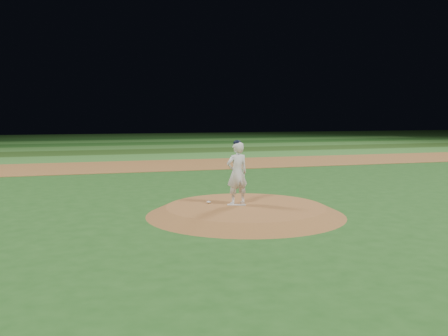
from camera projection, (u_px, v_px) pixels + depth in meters
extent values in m
plane|color=#1F4F19|center=(245.00, 215.00, 13.84)|extent=(120.00, 120.00, 0.00)
cube|color=brown|center=(158.00, 165.00, 27.13)|extent=(70.00, 6.00, 0.02)
cube|color=#337129|center=(144.00, 157.00, 32.35)|extent=(70.00, 5.00, 0.02)
cube|color=#214215|center=(134.00, 152.00, 37.09)|extent=(70.00, 5.00, 0.02)
cube|color=#316926|center=(127.00, 147.00, 41.84)|extent=(70.00, 5.00, 0.02)
cube|color=#1C4B18|center=(121.00, 144.00, 46.58)|extent=(70.00, 5.00, 0.02)
cube|color=#327229|center=(116.00, 141.00, 51.33)|extent=(70.00, 5.00, 0.02)
cube|color=#194716|center=(112.00, 139.00, 56.08)|extent=(70.00, 5.00, 0.02)
cone|color=brown|center=(245.00, 210.00, 13.83)|extent=(5.50, 5.50, 0.25)
cube|color=beige|center=(237.00, 205.00, 13.91)|extent=(0.53, 0.30, 0.03)
ellipsoid|color=white|center=(209.00, 202.00, 14.21)|extent=(0.12, 0.12, 0.07)
imported|color=white|center=(237.00, 173.00, 14.00)|extent=(0.70, 0.52, 1.76)
ellipsoid|color=black|center=(237.00, 143.00, 13.90)|extent=(0.22, 0.22, 0.15)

